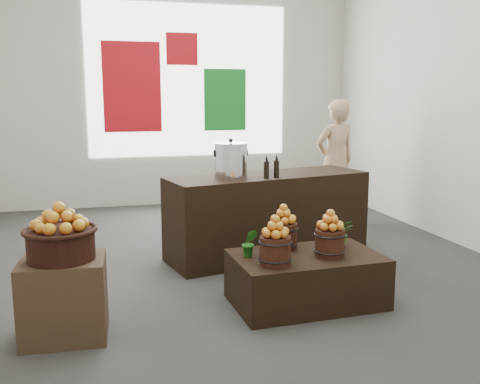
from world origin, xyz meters
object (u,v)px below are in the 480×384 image
object	(u,v)px
shopper	(335,161)
wicker_basket	(61,245)
display_table	(306,279)
counter	(268,215)
stock_pot_left	(231,161)
crate	(64,299)

from	to	relation	value
shopper	wicker_basket	bearing A→B (deg)	29.00
shopper	display_table	bearing A→B (deg)	50.02
wicker_basket	counter	bearing A→B (deg)	37.50
stock_pot_left	wicker_basket	bearing A→B (deg)	-137.47
shopper	crate	bearing A→B (deg)	29.00
counter	shopper	distance (m)	2.01
wicker_basket	display_table	bearing A→B (deg)	4.69
crate	wicker_basket	bearing A→B (deg)	0.00
display_table	crate	bearing A→B (deg)	-177.92
wicker_basket	counter	world-z (taller)	counter
crate	display_table	xyz separation A→B (m)	(1.97, 0.16, -0.08)
stock_pot_left	shopper	bearing A→B (deg)	37.96
display_table	stock_pot_left	xyz separation A→B (m)	(-0.33, 1.33, 0.87)
display_table	shopper	bearing A→B (deg)	58.58
counter	shopper	xyz separation A→B (m)	(1.43, 1.36, 0.40)
crate	stock_pot_left	size ratio (longest dim) A/B	1.73
stock_pot_left	shopper	world-z (taller)	shopper
wicker_basket	display_table	xyz separation A→B (m)	(1.97, 0.16, -0.49)
display_table	counter	xyz separation A→B (m)	(0.11, 1.43, 0.24)
crate	shopper	size ratio (longest dim) A/B	0.35
counter	shopper	size ratio (longest dim) A/B	1.30
display_table	counter	distance (m)	1.46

